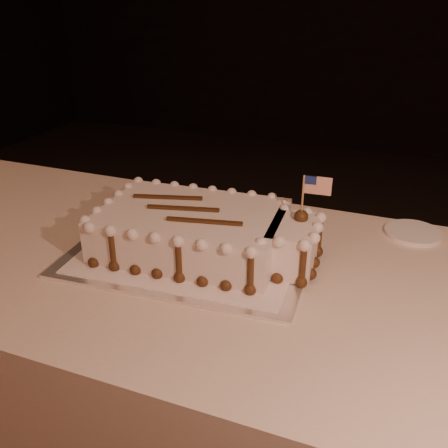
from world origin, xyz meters
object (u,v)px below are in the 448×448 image
(banquet_table, at_px, (231,394))
(sheet_cake, at_px, (204,232))
(side_plate, at_px, (413,233))
(cake_board, at_px, (192,251))

(banquet_table, height_order, sheet_cake, sheet_cake)
(banquet_table, bearing_deg, sheet_cake, 155.25)
(sheet_cake, height_order, side_plate, sheet_cake)
(side_plate, bearing_deg, cake_board, -149.45)
(cake_board, relative_size, side_plate, 3.96)
(banquet_table, bearing_deg, side_plate, 40.98)
(sheet_cake, relative_size, side_plate, 3.79)
(cake_board, xyz_separation_m, sheet_cake, (0.03, 0.00, 0.06))
(banquet_table, relative_size, cake_board, 4.37)
(banquet_table, xyz_separation_m, cake_board, (-0.11, 0.04, 0.38))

